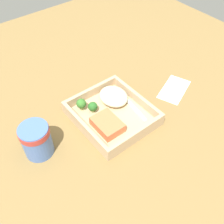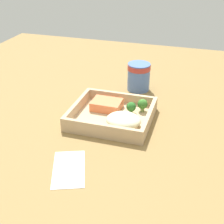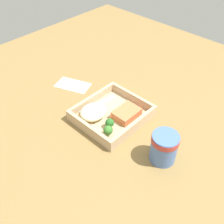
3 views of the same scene
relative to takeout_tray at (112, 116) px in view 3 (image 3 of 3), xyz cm
name	(u,v)px [view 3 (image 3 of 3)]	position (x,y,z in cm)	size (l,w,h in cm)	color
ground_plane	(112,120)	(0.00, 0.00, -1.60)	(160.00, 160.00, 2.00)	olive
takeout_tray	(112,116)	(0.00, 0.00, 0.00)	(24.01, 21.78, 1.20)	tan
tray_rim	(112,112)	(0.00, 0.00, 2.19)	(24.01, 21.78, 3.17)	tan
salmon_fillet	(126,113)	(-3.06, 4.17, 2.01)	(9.23, 6.90, 2.81)	#E97546
mashed_potatoes	(93,112)	(4.83, -4.48, 2.55)	(10.14, 8.68, 3.90)	beige
broccoli_floret_1	(108,130)	(8.14, 5.91, 3.01)	(3.16, 3.16, 4.11)	#83A25B
broccoli_floret_2	(110,123)	(5.05, 3.67, 2.71)	(3.03, 3.03, 3.72)	#89A763
fork	(96,106)	(0.53, -7.80, 0.82)	(15.88, 3.69, 0.44)	silver
paper_cup	(164,146)	(2.75, 23.86, 4.98)	(8.25, 8.25, 9.97)	#4C70B7
receipt_slip	(73,85)	(-3.10, -25.48, -0.48)	(7.58, 13.90, 0.24)	white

